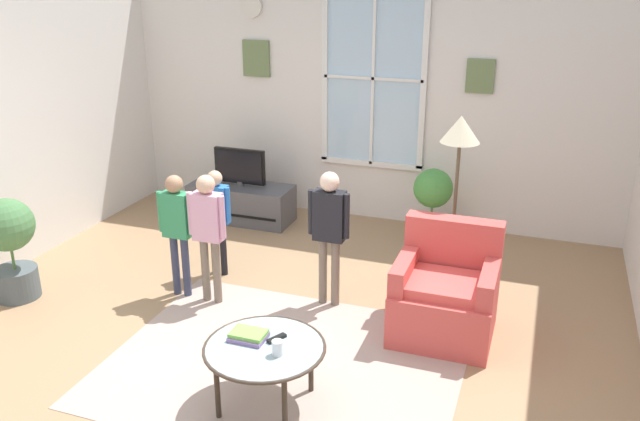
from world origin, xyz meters
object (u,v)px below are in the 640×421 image
object	(u,v)px
coffee_table	(265,350)
armchair	(445,295)
person_black_shirt	(329,223)
person_blue_shirt	(216,210)
person_pink_shirt	(208,224)
remote_near_books	(277,338)
person_green_shirt	(177,222)
tv_stand	(241,203)
television	(240,166)
potted_plant_corner	(10,242)
book_stack	(249,335)
cup	(277,348)
floor_lamp	(459,148)
potted_plant_by_window	(433,194)

from	to	relation	value
coffee_table	armchair	bearing A→B (deg)	53.89
person_black_shirt	person_blue_shirt	distance (m)	1.18
person_black_shirt	person_pink_shirt	bearing A→B (deg)	-163.19
armchair	remote_near_books	xyz separation A→B (m)	(-0.91, -1.20, 0.12)
remote_near_books	person_green_shirt	distance (m)	1.75
person_green_shirt	person_blue_shirt	bearing A→B (deg)	76.64
tv_stand	person_green_shirt	world-z (taller)	person_green_shirt
television	potted_plant_corner	world-z (taller)	potted_plant_corner
coffee_table	person_pink_shirt	xyz separation A→B (m)	(-1.01, 1.15, 0.30)
book_stack	television	bearing A→B (deg)	116.92
person_pink_shirt	person_blue_shirt	bearing A→B (deg)	111.03
remote_near_books	potted_plant_corner	size ratio (longest dim) A/B	0.16
remote_near_books	person_blue_shirt	world-z (taller)	person_blue_shirt
television	book_stack	xyz separation A→B (m)	(1.48, -2.92, -0.17)
cup	floor_lamp	distance (m)	2.31
coffee_table	potted_plant_by_window	distance (m)	3.18
coffee_table	person_green_shirt	world-z (taller)	person_green_shirt
potted_plant_corner	floor_lamp	world-z (taller)	floor_lamp
person_pink_shirt	person_blue_shirt	distance (m)	0.54
person_black_shirt	person_blue_shirt	xyz separation A→B (m)	(-1.15, 0.21, -0.11)
television	person_blue_shirt	distance (m)	1.39
potted_plant_by_window	coffee_table	bearing A→B (deg)	-99.07
remote_near_books	person_black_shirt	xyz separation A→B (m)	(-0.09, 1.34, 0.29)
cup	person_pink_shirt	bearing A→B (deg)	133.15
tv_stand	person_blue_shirt	distance (m)	1.45
television	person_black_shirt	size ratio (longest dim) A/B	0.50
book_stack	person_black_shirt	world-z (taller)	person_black_shirt
person_green_shirt	potted_plant_corner	distance (m)	1.43
remote_near_books	person_pink_shirt	world-z (taller)	person_pink_shirt
armchair	person_green_shirt	distance (m)	2.30
tv_stand	potted_plant_by_window	xyz separation A→B (m)	(2.12, 0.17, 0.29)
book_stack	floor_lamp	world-z (taller)	floor_lamp
book_stack	floor_lamp	bearing A→B (deg)	61.77
armchair	person_pink_shirt	world-z (taller)	person_pink_shirt
book_stack	person_black_shirt	bearing A→B (deg)	86.53
potted_plant_corner	person_blue_shirt	bearing A→B (deg)	34.81
person_green_shirt	tv_stand	bearing A→B (deg)	99.36
potted_plant_by_window	potted_plant_corner	bearing A→B (deg)	-141.59
book_stack	person_green_shirt	distance (m)	1.64
remote_near_books	cup	bearing A→B (deg)	-65.04
tv_stand	floor_lamp	xyz separation A→B (m)	(2.50, -1.02, 1.13)
coffee_table	cup	xyz separation A→B (m)	(0.12, -0.06, 0.07)
cup	potted_plant_corner	bearing A→B (deg)	165.69
television	tv_stand	bearing A→B (deg)	90.00
floor_lamp	coffee_table	bearing A→B (deg)	-114.41
potted_plant_corner	coffee_table	bearing A→B (deg)	-13.73
potted_plant_corner	tv_stand	bearing A→B (deg)	66.20
armchair	coffee_table	world-z (taller)	armchair
television	floor_lamp	bearing A→B (deg)	-22.14
cup	person_black_shirt	size ratio (longest dim) A/B	0.08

